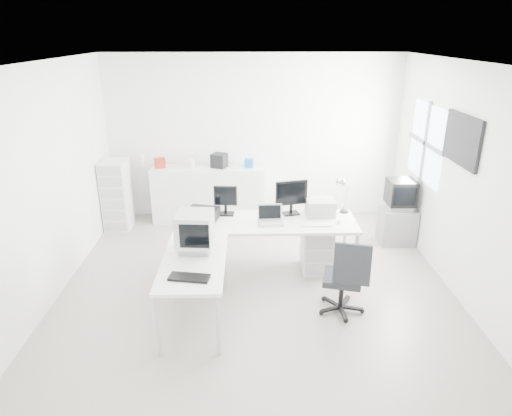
{
  "coord_description": "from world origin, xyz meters",
  "views": [
    {
      "loc": [
        -0.1,
        -5.24,
        3.11
      ],
      "look_at": [
        0.0,
        0.2,
        1.0
      ],
      "focal_mm": 32.0,
      "sensor_mm": 36.0,
      "label": 1
    }
  ],
  "objects_px": {
    "laser_printer": "(320,207)",
    "crt_monitor": "(195,230)",
    "laptop": "(271,217)",
    "tv_cabinet": "(397,226)",
    "crt_tv": "(401,195)",
    "filing_cabinet": "(117,195)",
    "lcd_monitor_small": "(226,201)",
    "lcd_monitor_large": "(291,198)",
    "sideboard": "(209,194)",
    "drawer_pedestal": "(317,249)",
    "side_desk": "(195,290)",
    "office_chair": "(343,275)",
    "inkjet_printer": "(203,214)",
    "main_desk": "(266,246)"
  },
  "relations": [
    {
      "from": "laser_printer",
      "to": "crt_monitor",
      "type": "bearing_deg",
      "value": -148.24
    },
    {
      "from": "laptop",
      "to": "tv_cabinet",
      "type": "height_order",
      "value": "laptop"
    },
    {
      "from": "laptop",
      "to": "crt_tv",
      "type": "distance_m",
      "value": 2.26
    },
    {
      "from": "laser_printer",
      "to": "tv_cabinet",
      "type": "height_order",
      "value": "laser_printer"
    },
    {
      "from": "laser_printer",
      "to": "filing_cabinet",
      "type": "distance_m",
      "value": 3.45
    },
    {
      "from": "lcd_monitor_small",
      "to": "lcd_monitor_large",
      "type": "bearing_deg",
      "value": 4.1
    },
    {
      "from": "tv_cabinet",
      "to": "filing_cabinet",
      "type": "bearing_deg",
      "value": 171.5
    },
    {
      "from": "sideboard",
      "to": "crt_monitor",
      "type": "bearing_deg",
      "value": -88.43
    },
    {
      "from": "drawer_pedestal",
      "to": "laser_printer",
      "type": "height_order",
      "value": "laser_printer"
    },
    {
      "from": "laptop",
      "to": "filing_cabinet",
      "type": "relative_size",
      "value": 0.27
    },
    {
      "from": "side_desk",
      "to": "filing_cabinet",
      "type": "bearing_deg",
      "value": 120.57
    },
    {
      "from": "filing_cabinet",
      "to": "office_chair",
      "type": "bearing_deg",
      "value": -37.8
    },
    {
      "from": "side_desk",
      "to": "laser_printer",
      "type": "distance_m",
      "value": 2.13
    },
    {
      "from": "laptop",
      "to": "laser_printer",
      "type": "bearing_deg",
      "value": 22.08
    },
    {
      "from": "lcd_monitor_large",
      "to": "sideboard",
      "type": "height_order",
      "value": "lcd_monitor_large"
    },
    {
      "from": "lcd_monitor_large",
      "to": "crt_tv",
      "type": "xyz_separation_m",
      "value": [
        1.73,
        0.64,
        -0.19
      ]
    },
    {
      "from": "inkjet_printer",
      "to": "laser_printer",
      "type": "height_order",
      "value": "laser_printer"
    },
    {
      "from": "crt_tv",
      "to": "filing_cabinet",
      "type": "relative_size",
      "value": 0.43
    },
    {
      "from": "lcd_monitor_large",
      "to": "crt_monitor",
      "type": "distance_m",
      "value": 1.63
    },
    {
      "from": "laptop",
      "to": "sideboard",
      "type": "height_order",
      "value": "same"
    },
    {
      "from": "main_desk",
      "to": "office_chair",
      "type": "bearing_deg",
      "value": -49.01
    },
    {
      "from": "laptop",
      "to": "crt_monitor",
      "type": "relative_size",
      "value": 0.63
    },
    {
      "from": "inkjet_printer",
      "to": "lcd_monitor_small",
      "type": "distance_m",
      "value": 0.36
    },
    {
      "from": "crt_monitor",
      "to": "office_chair",
      "type": "distance_m",
      "value": 1.78
    },
    {
      "from": "crt_monitor",
      "to": "lcd_monitor_large",
      "type": "bearing_deg",
      "value": 46.6
    },
    {
      "from": "main_desk",
      "to": "crt_tv",
      "type": "distance_m",
      "value": 2.3
    },
    {
      "from": "office_chair",
      "to": "crt_monitor",
      "type": "bearing_deg",
      "value": -170.0
    },
    {
      "from": "drawer_pedestal",
      "to": "crt_tv",
      "type": "bearing_deg",
      "value": 31.26
    },
    {
      "from": "drawer_pedestal",
      "to": "office_chair",
      "type": "distance_m",
      "value": 1.05
    },
    {
      "from": "side_desk",
      "to": "lcd_monitor_large",
      "type": "relative_size",
      "value": 3.01
    },
    {
      "from": "main_desk",
      "to": "side_desk",
      "type": "height_order",
      "value": "same"
    },
    {
      "from": "inkjet_printer",
      "to": "filing_cabinet",
      "type": "relative_size",
      "value": 0.34
    },
    {
      "from": "laser_printer",
      "to": "inkjet_printer",
      "type": "bearing_deg",
      "value": -177.73
    },
    {
      "from": "main_desk",
      "to": "crt_monitor",
      "type": "xyz_separation_m",
      "value": [
        -0.85,
        -0.85,
        0.63
      ]
    },
    {
      "from": "main_desk",
      "to": "office_chair",
      "type": "distance_m",
      "value": 1.3
    },
    {
      "from": "sideboard",
      "to": "inkjet_printer",
      "type": "bearing_deg",
      "value": -87.59
    },
    {
      "from": "main_desk",
      "to": "tv_cabinet",
      "type": "bearing_deg",
      "value": 23.1
    },
    {
      "from": "drawer_pedestal",
      "to": "laser_printer",
      "type": "xyz_separation_m",
      "value": [
        0.05,
        0.17,
        0.56
      ]
    },
    {
      "from": "main_desk",
      "to": "laser_printer",
      "type": "height_order",
      "value": "laser_printer"
    },
    {
      "from": "laser_printer",
      "to": "drawer_pedestal",
      "type": "bearing_deg",
      "value": -108.41
    },
    {
      "from": "laptop",
      "to": "inkjet_printer",
      "type": "bearing_deg",
      "value": 164.99
    },
    {
      "from": "drawer_pedestal",
      "to": "filing_cabinet",
      "type": "distance_m",
      "value": 3.48
    },
    {
      "from": "drawer_pedestal",
      "to": "office_chair",
      "type": "xyz_separation_m",
      "value": [
        0.15,
        -1.03,
        0.18
      ]
    },
    {
      "from": "lcd_monitor_small",
      "to": "laser_printer",
      "type": "height_order",
      "value": "lcd_monitor_small"
    },
    {
      "from": "drawer_pedestal",
      "to": "inkjet_printer",
      "type": "bearing_deg",
      "value": 178.15
    },
    {
      "from": "lcd_monitor_small",
      "to": "laptop",
      "type": "bearing_deg",
      "value": -26.16
    },
    {
      "from": "drawer_pedestal",
      "to": "main_desk",
      "type": "bearing_deg",
      "value": -175.91
    },
    {
      "from": "laser_printer",
      "to": "sideboard",
      "type": "bearing_deg",
      "value": 133.21
    },
    {
      "from": "lcd_monitor_large",
      "to": "filing_cabinet",
      "type": "height_order",
      "value": "lcd_monitor_large"
    },
    {
      "from": "laptop",
      "to": "crt_tv",
      "type": "height_order",
      "value": "crt_tv"
    }
  ]
}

